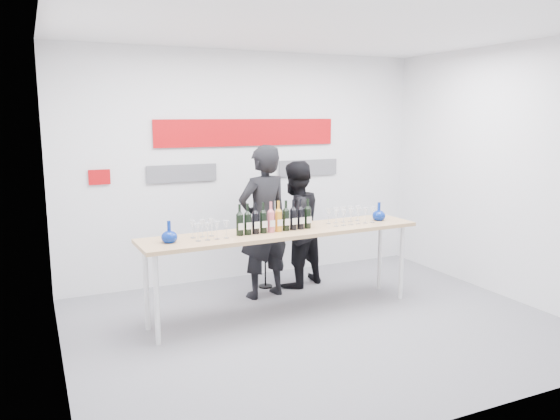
{
  "coord_description": "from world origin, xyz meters",
  "views": [
    {
      "loc": [
        -2.65,
        -4.78,
        2.18
      ],
      "look_at": [
        -0.18,
        0.57,
        1.15
      ],
      "focal_mm": 35.0,
      "sensor_mm": 36.0,
      "label": 1
    }
  ],
  "objects_px": {
    "mic_stand": "(265,252)",
    "presenter_right": "(295,224)",
    "tasting_table": "(284,237)",
    "presenter_left": "(263,222)"
  },
  "relations": [
    {
      "from": "mic_stand",
      "to": "presenter_right",
      "type": "bearing_deg",
      "value": 6.07
    },
    {
      "from": "presenter_left",
      "to": "mic_stand",
      "type": "height_order",
      "value": "presenter_left"
    },
    {
      "from": "presenter_right",
      "to": "presenter_left",
      "type": "bearing_deg",
      "value": 2.52
    },
    {
      "from": "presenter_left",
      "to": "presenter_right",
      "type": "height_order",
      "value": "presenter_left"
    },
    {
      "from": "presenter_left",
      "to": "mic_stand",
      "type": "relative_size",
      "value": 1.19
    },
    {
      "from": "presenter_left",
      "to": "mic_stand",
      "type": "bearing_deg",
      "value": -128.08
    },
    {
      "from": "tasting_table",
      "to": "mic_stand",
      "type": "distance_m",
      "value": 1.03
    },
    {
      "from": "presenter_right",
      "to": "mic_stand",
      "type": "bearing_deg",
      "value": -33.23
    },
    {
      "from": "tasting_table",
      "to": "presenter_left",
      "type": "xyz_separation_m",
      "value": [
        0.02,
        0.62,
        0.05
      ]
    },
    {
      "from": "presenter_left",
      "to": "presenter_right",
      "type": "distance_m",
      "value": 0.59
    }
  ]
}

